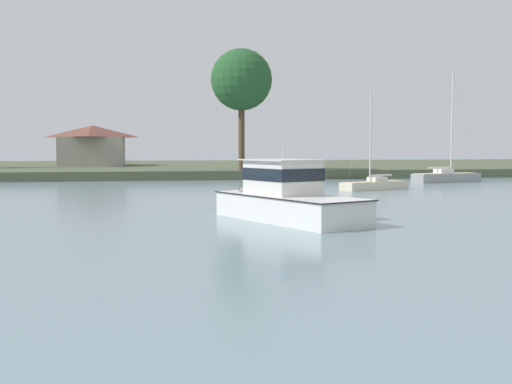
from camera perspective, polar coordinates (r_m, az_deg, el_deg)
The scene contains 6 objects.
far_shore_bank at distance 98.42m, azimuth -1.27°, elevation 2.29°, with size 224.19×55.59×1.05m, color #4C563D.
sailboat_grey at distance 69.17m, azimuth 17.12°, elevation 1.09°, with size 8.06×3.98×12.51m.
sailboat_cream at distance 55.43m, azimuth 10.86°, elevation 0.42°, with size 6.74×4.06×9.05m.
cruiser_white at distance 32.47m, azimuth 1.95°, elevation -1.19°, with size 7.18×10.82×5.60m.
shore_tree_left at distance 72.81m, azimuth -1.35°, elevation 10.26°, with size 7.14×7.14×14.08m.
cottage_near_water at distance 92.79m, azimuth -14.82°, elevation 4.22°, with size 9.53×10.52×5.82m.
Camera 1 is at (-14.51, -7.80, 3.77)m, focal length 43.38 mm.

